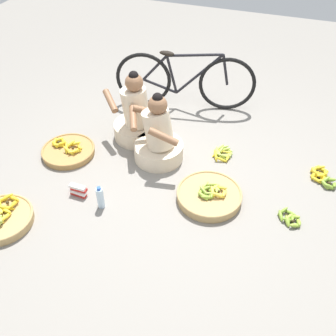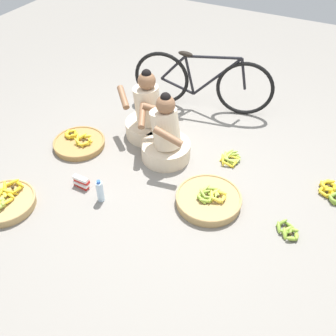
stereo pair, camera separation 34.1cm
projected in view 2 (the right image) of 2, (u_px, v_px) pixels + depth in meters
name	position (u px, v px, depth m)	size (l,w,h in m)	color
ground_plane	(177.00, 182.00, 3.78)	(10.00, 10.00, 0.00)	gray
vendor_woman_front	(165.00, 138.00, 3.91)	(0.65, 0.52, 0.78)	beige
vendor_woman_behind	(148.00, 115.00, 4.20)	(0.73, 0.52, 0.82)	beige
bicycle_leaning	(202.00, 82.00, 4.56)	(1.67, 0.41, 0.73)	black
banana_basket_near_vendor	(5.00, 202.00, 3.51)	(0.56, 0.56, 0.16)	tan
banana_basket_front_center	(79.00, 143.00, 4.19)	(0.57, 0.57, 0.14)	#A87F47
banana_basket_back_left	(209.00, 199.00, 3.53)	(0.62, 0.62, 0.16)	tan
loose_bananas_back_center	(231.00, 158.00, 4.02)	(0.23, 0.28, 0.09)	#9EB747
loose_bananas_front_left	(288.00, 231.00, 3.28)	(0.24, 0.23, 0.08)	olive
loose_bananas_back_right	(330.00, 191.00, 3.65)	(0.28, 0.34, 0.09)	olive
water_bottle	(100.00, 191.00, 3.52)	(0.07, 0.07, 0.25)	silver
packet_carton_stack	(81.00, 182.00, 3.69)	(0.17, 0.07, 0.12)	red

